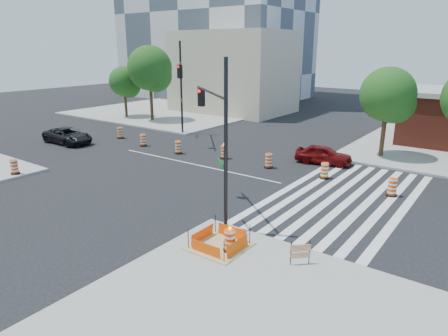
{
  "coord_description": "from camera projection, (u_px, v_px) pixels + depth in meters",
  "views": [
    {
      "loc": [
        17.9,
        -20.81,
        8.02
      ],
      "look_at": [
        4.98,
        -3.19,
        1.4
      ],
      "focal_mm": 32.0,
      "sensor_mm": 36.0,
      "label": 1
    }
  ],
  "objects": [
    {
      "name": "median_drum_2",
      "position": [
        178.0,
        148.0,
        31.28
      ],
      "size": [
        0.6,
        0.6,
        1.02
      ],
      "color": "black",
      "rests_on": "ground"
    },
    {
      "name": "pit_drum",
      "position": [
        230.0,
        241.0,
        15.92
      ],
      "size": [
        0.55,
        0.55,
        1.09
      ],
      "color": "black",
      "rests_on": "ground"
    },
    {
      "name": "excavation_pit",
      "position": [
        219.0,
        245.0,
        16.41
      ],
      "size": [
        2.2,
        2.2,
        0.9
      ],
      "color": "tan",
      "rests_on": "ground"
    },
    {
      "name": "median_drum_5",
      "position": [
        325.0,
        171.0,
        25.32
      ],
      "size": [
        0.6,
        0.6,
        1.02
      ],
      "color": "black",
      "rests_on": "ground"
    },
    {
      "name": "signal_pole_nw",
      "position": [
        181.0,
        81.0,
        35.4
      ],
      "size": [
        4.35,
        4.88,
        8.46
      ],
      "rotation": [
        0.0,
        0.0,
        -0.85
      ],
      "color": "black",
      "rests_on": "ground"
    },
    {
      "name": "sidewalk_nw",
      "position": [
        179.0,
        110.0,
        52.57
      ],
      "size": [
        22.0,
        22.0,
        0.15
      ],
      "primitive_type": "cube",
      "color": "gray",
      "rests_on": "ground"
    },
    {
      "name": "lane_centerline",
      "position": [
        194.0,
        164.0,
        28.51
      ],
      "size": [
        14.0,
        0.12,
        0.01
      ],
      "primitive_type": "cube",
      "color": "silver",
      "rests_on": "ground"
    },
    {
      "name": "median_drum_1",
      "position": [
        143.0,
        140.0,
        33.69
      ],
      "size": [
        0.6,
        0.6,
        1.02
      ],
      "color": "black",
      "rests_on": "ground"
    },
    {
      "name": "median_drum_3",
      "position": [
        224.0,
        152.0,
        29.87
      ],
      "size": [
        0.6,
        0.6,
        1.18
      ],
      "color": "black",
      "rests_on": "ground"
    },
    {
      "name": "median_drum_6",
      "position": [
        392.0,
        188.0,
        22.32
      ],
      "size": [
        0.6,
        0.6,
        1.02
      ],
      "color": "black",
      "rests_on": "ground"
    },
    {
      "name": "red_coupe",
      "position": [
        324.0,
        154.0,
        28.52
      ],
      "size": [
        4.19,
        2.28,
        1.35
      ],
      "primitive_type": "imported",
      "rotation": [
        0.0,
        0.0,
        1.75
      ],
      "color": "#590708",
      "rests_on": "ground"
    },
    {
      "name": "tree_north_a",
      "position": [
        125.0,
        83.0,
        46.46
      ],
      "size": [
        3.54,
        3.51,
        5.97
      ],
      "color": "#382314",
      "rests_on": "ground"
    },
    {
      "name": "ground",
      "position": [
        194.0,
        164.0,
        28.51
      ],
      "size": [
        120.0,
        120.0,
        0.0
      ],
      "primitive_type": "plane",
      "color": "black",
      "rests_on": "ground"
    },
    {
      "name": "barricade",
      "position": [
        300.0,
        251.0,
        14.97
      ],
      "size": [
        0.61,
        0.59,
        0.96
      ],
      "rotation": [
        0.0,
        0.0,
        0.77
      ],
      "color": "#DA4604",
      "rests_on": "ground"
    },
    {
      "name": "signal_pole_se",
      "position": [
        217.0,
        125.0,
        18.22
      ],
      "size": [
        4.54,
        3.63,
        7.52
      ],
      "rotation": [
        0.0,
        0.0,
        2.47
      ],
      "color": "black",
      "rests_on": "ground"
    },
    {
      "name": "median_drum_4",
      "position": [
        269.0,
        161.0,
        27.55
      ],
      "size": [
        0.6,
        0.6,
        1.02
      ],
      "color": "black",
      "rests_on": "ground"
    },
    {
      "name": "sw_corner_drum",
      "position": [
        14.0,
        167.0,
        25.75
      ],
      "size": [
        0.56,
        0.56,
        0.96
      ],
      "color": "black",
      "rests_on": "ground"
    },
    {
      "name": "tree_north_b",
      "position": [
        150.0,
        71.0,
        43.78
      ],
      "size": [
        4.87,
        4.87,
        8.28
      ],
      "color": "#382314",
      "rests_on": "ground"
    },
    {
      "name": "median_drum_0",
      "position": [
        120.0,
        133.0,
        36.57
      ],
      "size": [
        0.6,
        0.6,
        1.02
      ],
      "color": "black",
      "rests_on": "ground"
    },
    {
      "name": "crosswalk_east",
      "position": [
        344.0,
        197.0,
        22.32
      ],
      "size": [
        6.75,
        13.5,
        0.01
      ],
      "color": "silver",
      "rests_on": "ground"
    },
    {
      "name": "beige_midrise",
      "position": [
        233.0,
        72.0,
        50.84
      ],
      "size": [
        14.0,
        10.0,
        10.0
      ],
      "primitive_type": "cube",
      "color": "#B9AC8D",
      "rests_on": "ground"
    },
    {
      "name": "dark_suv",
      "position": [
        68.0,
        136.0,
        34.59
      ],
      "size": [
        4.9,
        2.26,
        1.36
      ],
      "primitive_type": "imported",
      "rotation": [
        0.0,
        0.0,
        1.57
      ],
      "color": "black",
      "rests_on": "ground"
    },
    {
      "name": "tree_north_c",
      "position": [
        388.0,
        98.0,
        29.04
      ],
      "size": [
        3.96,
        3.96,
        6.73
      ],
      "color": "#382314",
      "rests_on": "ground"
    }
  ]
}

